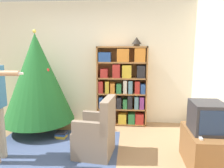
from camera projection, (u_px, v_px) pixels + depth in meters
wall_back at (88, 63)px, 4.78m from camera, size 8.00×0.10×2.60m
area_rug at (49, 157)px, 3.35m from camera, size 2.10×2.13×0.01m
bookshelf at (122, 87)px, 4.59m from camera, size 1.04×0.28×1.67m
tv_stand at (204, 149)px, 3.06m from camera, size 0.50×0.81×0.52m
television at (207, 117)px, 2.98m from camera, size 0.42×0.47×0.42m
game_remote at (200, 138)px, 2.79m from camera, size 0.04×0.12×0.02m
christmas_tree at (37, 78)px, 4.22m from camera, size 1.37×1.37×1.98m
armchair at (97, 135)px, 3.37m from camera, size 0.64×0.63×0.92m
table_lamp at (137, 41)px, 4.41m from camera, size 0.20×0.20×0.18m
book_pile_near_tree at (61, 135)px, 4.03m from camera, size 0.21×0.18×0.12m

